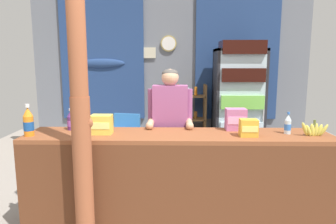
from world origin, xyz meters
The scene contains 15 objects.
ground_plane centered at (0.00, 1.14, 0.00)m, with size 7.41×7.41×0.00m, color gray.
back_wall_curtained centered at (0.00, 2.90, 1.44)m, with size 4.70×0.22×2.79m.
stall_counter centered at (0.11, 0.34, 0.59)m, with size 2.98×0.58×0.96m.
timber_post centered at (-0.73, 0.05, 1.31)m, with size 0.19×0.17×2.74m.
drink_fridge centered at (1.08, 2.33, 1.07)m, with size 0.76×0.65×1.96m.
bottle_shelf_rack centered at (0.35, 2.58, 0.67)m, with size 0.48×0.28×1.28m.
plastic_lawn_chair centered at (-0.69, 2.08, 0.49)m, with size 0.52×0.52×0.86m.
shopkeeper centered at (0.02, 0.91, 0.99)m, with size 0.50×0.42×1.58m.
soda_bottle_orange_soda centered at (-1.32, 0.34, 1.09)m, with size 0.09×0.09×0.30m.
soda_bottle_grape_soda centered at (-1.00, 0.60, 1.06)m, with size 0.08×0.08×0.22m.
soda_bottle_water centered at (1.18, 0.48, 1.05)m, with size 0.06×0.06×0.22m.
snack_box_choco_powder centered at (0.77, 0.36, 1.04)m, with size 0.16×0.12×0.16m.
snack_box_instant_noodle centered at (-0.64, 0.44, 1.06)m, with size 0.20×0.15×0.19m.
snack_box_wafer centered at (0.70, 0.64, 1.07)m, with size 0.21×0.15×0.22m.
banana_bunch centered at (1.39, 0.39, 1.02)m, with size 0.27×0.05×0.16m.
Camera 1 is at (0.07, -2.50, 1.67)m, focal length 33.07 mm.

